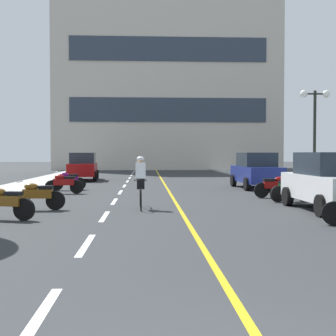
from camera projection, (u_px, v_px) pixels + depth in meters
ground_plane at (162, 187)px, 23.97m from camera, size 140.00×140.00×0.00m
curb_left at (37, 183)px, 26.62m from camera, size 2.40×72.00×0.12m
curb_right at (280, 182)px, 27.32m from camera, size 2.40×72.00×0.12m
lane_dash_0 at (38, 319)px, 4.91m from camera, size 0.14×2.20×0.01m
lane_dash_1 at (86, 245)px, 8.90m from camera, size 0.14×2.20×0.01m
lane_dash_2 at (105, 216)px, 12.90m from camera, size 0.14×2.20×0.01m
lane_dash_3 at (114, 201)px, 16.89m from camera, size 0.14×2.20×0.01m
lane_dash_4 at (120, 192)px, 20.88m from camera, size 0.14×2.20×0.01m
lane_dash_5 at (124, 186)px, 24.88m from camera, size 0.14×2.20×0.01m
lane_dash_6 at (127, 181)px, 28.87m from camera, size 0.14×2.20×0.01m
lane_dash_7 at (130, 178)px, 32.86m from camera, size 0.14×2.20×0.01m
lane_dash_8 at (131, 175)px, 36.85m from camera, size 0.14×2.20×0.01m
lane_dash_9 at (133, 173)px, 40.85m from camera, size 0.14×2.20×0.01m
lane_dash_10 at (134, 171)px, 44.84m from camera, size 0.14×2.20×0.01m
lane_dash_11 at (135, 170)px, 48.83m from camera, size 0.14×2.20×0.01m
centre_line_yellow at (164, 183)px, 26.98m from camera, size 0.12×66.00×0.01m
office_building at (167, 76)px, 51.94m from camera, size 24.58×8.69×21.13m
street_lamp_mid at (315, 116)px, 21.79m from camera, size 1.46×0.36×4.69m
parked_car_near at (330, 181)px, 14.18m from camera, size 2.02×4.25×1.82m
parked_car_mid at (256, 170)px, 23.15m from camera, size 2.06×4.27×1.82m
parked_car_far at (83, 166)px, 30.00m from camera, size 2.12×4.29×1.82m
motorcycle_3 at (5, 202)px, 12.21m from camera, size 1.67×0.70×0.92m
motorcycle_4 at (37, 195)px, 14.30m from camera, size 1.70×0.60×0.92m
motorcycle_5 at (291, 189)px, 16.85m from camera, size 1.66×0.74×0.92m
motorcycle_6 at (275, 186)px, 18.29m from camera, size 1.70×0.60×0.92m
motorcycle_7 at (64, 183)px, 20.10m from camera, size 1.70×0.60×0.92m
motorcycle_8 at (68, 180)px, 22.04m from camera, size 1.63×0.81×0.92m
cyclist_rider at (141, 181)px, 14.69m from camera, size 0.42×1.77×1.71m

